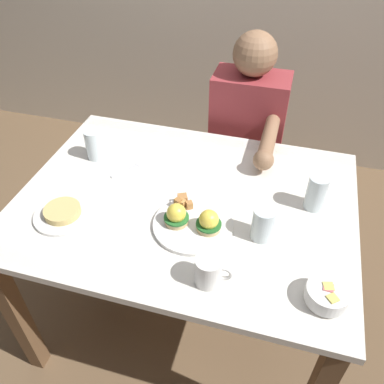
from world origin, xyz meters
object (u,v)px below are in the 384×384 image
at_px(eggs_benedict_plate, 192,221).
at_px(side_plate, 63,213).
at_px(fruit_bowl, 327,295).
at_px(water_glass_extra, 316,194).
at_px(fork, 130,168).
at_px(dining_table, 185,220).
at_px(water_glass_near, 95,146).
at_px(coffee_mug, 209,270).
at_px(diner_person, 246,137).
at_px(water_glass_far, 263,226).

distance_m(eggs_benedict_plate, side_plate, 0.45).
bearing_deg(fruit_bowl, water_glass_extra, 97.61).
bearing_deg(fork, dining_table, -23.53).
xyz_separation_m(water_glass_near, water_glass_extra, (0.87, -0.06, 0.00)).
bearing_deg(coffee_mug, side_plate, 166.95).
relative_size(fork, water_glass_extra, 1.06).
bearing_deg(diner_person, side_plate, -122.27).
height_order(fork, side_plate, side_plate).
relative_size(dining_table, coffee_mug, 10.77).
distance_m(dining_table, water_glass_far, 0.35).
relative_size(eggs_benedict_plate, water_glass_near, 2.18).
xyz_separation_m(coffee_mug, water_glass_far, (0.12, 0.22, -0.00)).
relative_size(fruit_bowl, coffee_mug, 1.08).
bearing_deg(water_glass_extra, fork, 177.73).
relative_size(fork, water_glass_near, 1.11).
relative_size(dining_table, eggs_benedict_plate, 4.44).
distance_m(fruit_bowl, coffee_mug, 0.33).
bearing_deg(diner_person, water_glass_extra, -58.37).
distance_m(fork, side_plate, 0.33).
bearing_deg(fork, fruit_bowl, -28.83).
xyz_separation_m(eggs_benedict_plate, fork, (-0.32, 0.24, -0.02)).
bearing_deg(eggs_benedict_plate, water_glass_near, 150.61).
bearing_deg(water_glass_near, eggs_benedict_plate, -29.39).
relative_size(dining_table, water_glass_extra, 9.21).
height_order(coffee_mug, water_glass_far, water_glass_far).
bearing_deg(fork, side_plate, -110.84).
bearing_deg(eggs_benedict_plate, dining_table, 116.77).
height_order(coffee_mug, water_glass_extra, water_glass_extra).
bearing_deg(coffee_mug, diner_person, 92.56).
bearing_deg(dining_table, coffee_mug, -62.53).
bearing_deg(eggs_benedict_plate, water_glass_extra, 28.56).
bearing_deg(coffee_mug, water_glass_extra, 55.92).
distance_m(fruit_bowl, fork, 0.86).
relative_size(water_glass_far, water_glass_extra, 0.90).
bearing_deg(water_glass_near, fruit_bowl, -26.23).
height_order(coffee_mug, side_plate, coffee_mug).
distance_m(water_glass_near, side_plate, 0.35).
bearing_deg(water_glass_near, side_plate, -82.59).
height_order(dining_table, diner_person, diner_person).
height_order(dining_table, eggs_benedict_plate, eggs_benedict_plate).
relative_size(coffee_mug, side_plate, 0.56).
xyz_separation_m(coffee_mug, side_plate, (-0.55, 0.13, -0.04)).
distance_m(fruit_bowl, diner_person, 0.98).
distance_m(fork, diner_person, 0.63).
bearing_deg(fruit_bowl, eggs_benedict_plate, 157.52).
relative_size(coffee_mug, water_glass_extra, 0.86).
bearing_deg(side_plate, fork, 69.16).
relative_size(fork, side_plate, 0.69).
relative_size(eggs_benedict_plate, side_plate, 1.35).
bearing_deg(coffee_mug, eggs_benedict_plate, 117.89).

